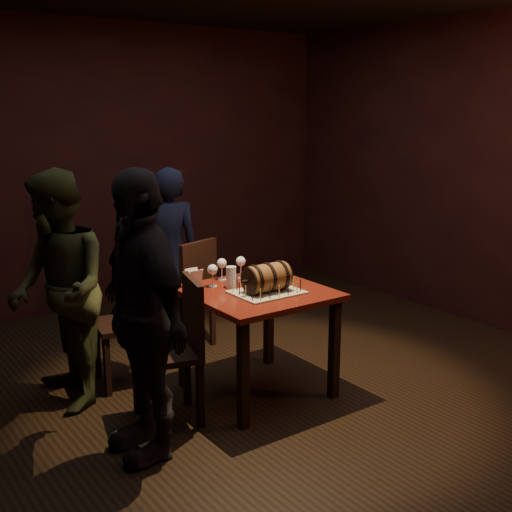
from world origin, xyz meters
name	(u,v)px	position (x,y,z in m)	size (l,w,h in m)	color
room_shell	(257,194)	(0.00, 0.00, 1.40)	(5.04, 5.04, 2.80)	black
pub_table	(257,305)	(-0.07, -0.10, 0.64)	(0.90, 0.90, 0.75)	#4F130D
cake_board	(267,292)	(-0.06, -0.20, 0.76)	(0.45, 0.35, 0.01)	#B0A88E
barrel_cake	(267,278)	(-0.06, -0.20, 0.86)	(0.36, 0.21, 0.21)	brown
birthday_candles	(267,286)	(-0.06, -0.20, 0.80)	(0.40, 0.30, 0.09)	#FFF698
wine_glass_left	(212,270)	(-0.27, 0.15, 0.87)	(0.07, 0.07, 0.16)	silver
wine_glass_mid	(222,264)	(-0.12, 0.27, 0.87)	(0.07, 0.07, 0.16)	silver
wine_glass_right	(241,262)	(0.02, 0.24, 0.87)	(0.07, 0.07, 0.16)	silver
pint_of_ale	(231,278)	(-0.18, 0.06, 0.82)	(0.07, 0.07, 0.15)	silver
menu_card	(194,279)	(-0.39, 0.21, 0.81)	(0.10, 0.05, 0.13)	white
chair_back	(190,288)	(-0.03, 0.90, 0.52)	(0.50, 0.50, 0.93)	black
chair_left_rear	(134,313)	(-0.69, 0.57, 0.52)	(0.46, 0.46, 0.93)	black
chair_left_front	(179,342)	(-0.71, -0.13, 0.52)	(0.49, 0.49, 0.93)	black
person_back	(169,252)	(0.00, 1.32, 0.74)	(0.54, 0.36, 1.49)	#191B32
person_left_rear	(58,291)	(-1.25, 0.50, 0.80)	(0.78, 0.61, 1.60)	#383B1D
person_left_front	(142,316)	(-1.07, -0.38, 0.84)	(0.98, 0.41, 1.67)	black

